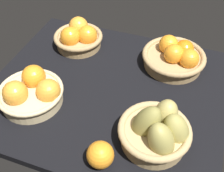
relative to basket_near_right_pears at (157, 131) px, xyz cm
name	(u,v)px	position (x,y,z in cm)	size (l,w,h in cm)	color
market_tray	(107,91)	(-22.01, 16.59, -6.84)	(84.00, 72.00, 3.00)	black
basket_near_right_pears	(157,131)	(0.00, 0.00, 0.00)	(22.93, 21.74, 15.22)	tan
basket_far_left	(79,37)	(-41.95, 36.75, -0.82)	(20.56, 20.56, 11.12)	tan
basket_far_right	(175,57)	(-1.42, 37.34, -0.93)	(24.55, 24.55, 11.07)	tan
basket_near_left	(32,92)	(-43.51, 2.20, -0.89)	(22.32, 22.32, 11.28)	#D3BC8C
loose_orange_front_gap	(100,155)	(-13.15, -12.11, -1.42)	(7.85, 7.85, 7.85)	orange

